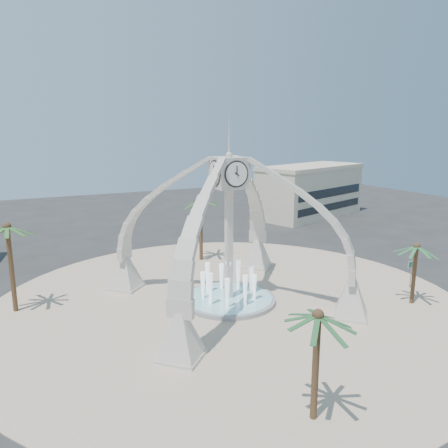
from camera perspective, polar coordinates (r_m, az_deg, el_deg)
name	(u,v)px	position (r m, az deg, el deg)	size (l,w,h in m)	color
ground	(229,302)	(37.90, 0.61, -10.14)	(140.00, 140.00, 0.00)	#282828
plaza	(229,302)	(37.89, 0.61, -10.10)	(40.00, 40.00, 0.06)	tan
clock_tower	(229,228)	(35.94, 0.64, -0.53)	(17.94, 17.94, 16.30)	#BCB6A7
fountain	(229,299)	(37.80, 0.61, -9.74)	(8.00, 8.00, 3.62)	#97989A
building_ne	(310,191)	(75.65, 11.22, 4.31)	(21.87, 14.17, 8.60)	beige
palm_east	(417,247)	(39.34, 23.86, -2.78)	(4.02, 4.02, 5.69)	brown
palm_west	(7,228)	(37.87, -26.47, -0.48)	(5.27, 5.27, 7.82)	brown
palm_north	(201,201)	(48.03, -3.08, 2.98)	(5.43, 5.43, 7.64)	brown
palm_south	(318,317)	(22.01, 12.17, -11.77)	(5.02, 5.02, 6.37)	brown
street_sign	(412,268)	(43.95, 23.29, -5.28)	(1.01, 0.11, 2.74)	slate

